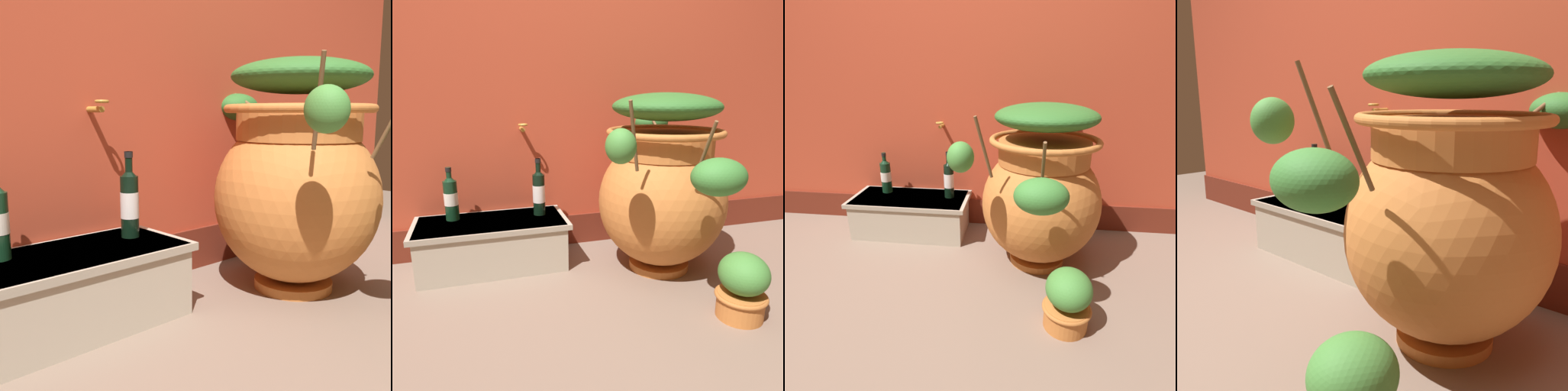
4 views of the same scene
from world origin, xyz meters
TOP-DOWN VIEW (x-y plane):
  - ground_plane at (0.00, 0.00)m, footprint 7.00×7.00m
  - back_wall at (-0.00, 1.20)m, footprint 4.40×0.33m
  - terracotta_urn at (0.53, 0.59)m, footprint 0.84×1.25m
  - stone_ledge at (-0.41, 0.89)m, footprint 0.87×0.41m
  - wine_bottle_left at (-0.12, 0.93)m, footprint 0.07×0.07m
  - wine_bottle_middle at (-0.62, 0.98)m, footprint 0.08×0.08m
  - potted_shrub at (0.65, 0.02)m, footprint 0.23×0.23m

SIDE VIEW (x-z plane):
  - ground_plane at x=0.00m, z-range 0.00..0.00m
  - stone_ledge at x=-0.41m, z-range 0.01..0.30m
  - potted_shrub at x=0.65m, z-range 0.00..0.31m
  - wine_bottle_middle at x=-0.62m, z-range 0.27..0.58m
  - wine_bottle_left at x=-0.12m, z-range 0.26..0.60m
  - terracotta_urn at x=0.53m, z-range 0.00..1.00m
  - back_wall at x=0.00m, z-range -0.01..2.59m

